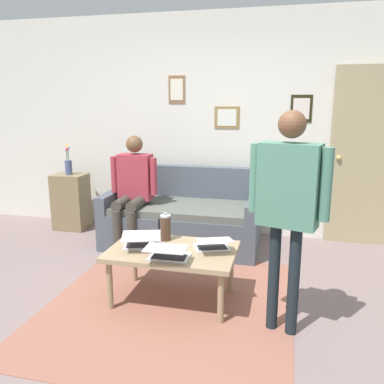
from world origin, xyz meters
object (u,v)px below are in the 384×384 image
(laptop_right, at_px, (168,254))
(person_seated, at_px, (133,185))
(laptop_left, at_px, (213,245))
(side_shelf, at_px, (71,202))
(coffee_table, at_px, (173,255))
(flower_vase, at_px, (68,165))
(person_standing, at_px, (288,196))
(couch, at_px, (183,219))
(interior_door, at_px, (367,158))
(laptop_center, at_px, (142,242))
(french_press, at_px, (165,227))

(laptop_right, bearing_deg, person_seated, -58.57)
(laptop_left, relative_size, side_shelf, 0.56)
(coffee_table, xyz_separation_m, side_shelf, (1.85, -1.56, -0.04))
(coffee_table, relative_size, person_seated, 0.82)
(laptop_right, bearing_deg, flower_vase, -43.46)
(person_standing, bearing_deg, coffee_table, -16.00)
(laptop_left, height_order, person_seated, person_seated)
(person_standing, bearing_deg, couch, -53.99)
(person_seated, bearing_deg, interior_door, -163.81)
(laptop_center, height_order, person_standing, person_standing)
(coffee_table, distance_m, laptop_center, 0.28)
(flower_vase, bearing_deg, side_shelf, 119.98)
(flower_vase, distance_m, person_seated, 1.15)
(couch, relative_size, flower_vase, 4.49)
(laptop_right, relative_size, person_standing, 0.21)
(coffee_table, bearing_deg, laptop_left, -168.96)
(laptop_left, bearing_deg, coffee_table, 11.04)
(person_standing, bearing_deg, side_shelf, -33.45)
(couch, relative_size, laptop_left, 4.29)
(coffee_table, relative_size, person_standing, 0.65)
(interior_door, height_order, couch, interior_door)
(laptop_center, distance_m, laptop_right, 0.35)
(laptop_center, relative_size, laptop_right, 1.21)
(couch, distance_m, laptop_center, 1.39)
(laptop_left, xyz_separation_m, laptop_center, (0.59, 0.08, 0.00))
(laptop_right, relative_size, flower_vase, 0.88)
(laptop_left, bearing_deg, flower_vase, -34.56)
(interior_door, bearing_deg, flower_vase, 4.91)
(person_seated, bearing_deg, side_shelf, -22.36)
(side_shelf, bearing_deg, flower_vase, -60.02)
(laptop_left, distance_m, laptop_right, 0.41)
(side_shelf, bearing_deg, coffee_table, 139.82)
(couch, relative_size, person_seated, 1.38)
(french_press, relative_size, side_shelf, 0.35)
(interior_door, distance_m, laptop_center, 2.83)
(french_press, relative_size, person_seated, 0.20)
(laptop_left, relative_size, flower_vase, 1.05)
(interior_door, bearing_deg, laptop_center, 42.85)
(interior_door, xyz_separation_m, french_press, (1.90, 1.67, -0.45))
(coffee_table, xyz_separation_m, laptop_left, (-0.33, -0.06, 0.09))
(french_press, bearing_deg, coffee_table, 121.46)
(coffee_table, xyz_separation_m, laptop_right, (-0.03, 0.22, 0.10))
(side_shelf, bearing_deg, laptop_left, 145.45)
(laptop_center, height_order, side_shelf, side_shelf)
(coffee_table, relative_size, french_press, 4.06)
(french_press, bearing_deg, side_shelf, -38.25)
(laptop_center, bearing_deg, person_seated, -65.13)
(laptop_left, distance_m, flower_vase, 2.67)
(flower_vase, height_order, person_seated, person_seated)
(laptop_left, distance_m, side_shelf, 2.65)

